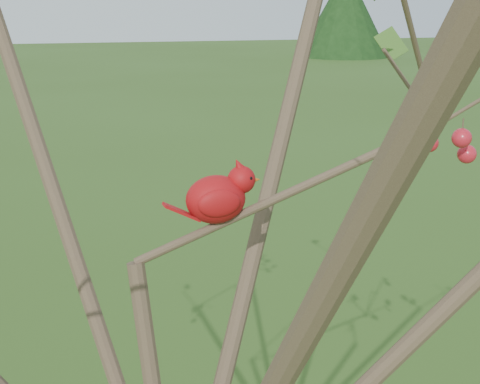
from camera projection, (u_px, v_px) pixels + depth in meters
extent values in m
sphere|color=red|center=(429.00, 143.00, 1.40)|extent=(0.04, 0.04, 0.04)
sphere|color=red|center=(467.00, 154.00, 1.40)|extent=(0.04, 0.04, 0.04)
sphere|color=red|center=(462.00, 138.00, 1.34)|extent=(0.04, 0.04, 0.04)
ellipsoid|color=#AC0E14|center=(216.00, 199.00, 1.29)|extent=(0.13, 0.10, 0.09)
sphere|color=#AC0E14|center=(241.00, 180.00, 1.30)|extent=(0.06, 0.06, 0.05)
cone|color=#AC0E14|center=(239.00, 166.00, 1.29)|extent=(0.04, 0.03, 0.04)
cone|color=#D85914|center=(255.00, 180.00, 1.31)|extent=(0.03, 0.02, 0.02)
ellipsoid|color=black|center=(250.00, 181.00, 1.31)|extent=(0.02, 0.03, 0.03)
cube|color=#AC0E14|center=(182.00, 212.00, 1.27)|extent=(0.07, 0.03, 0.04)
ellipsoid|color=#AC0E14|center=(208.00, 193.00, 1.32)|extent=(0.09, 0.03, 0.05)
ellipsoid|color=#AC0E14|center=(219.00, 203.00, 1.26)|extent=(0.09, 0.03, 0.05)
cylinder|color=#433124|center=(345.00, 16.00, 29.32)|extent=(0.53, 0.53, 3.51)
cone|color=black|center=(345.00, 12.00, 29.28)|extent=(4.09, 4.09, 3.80)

